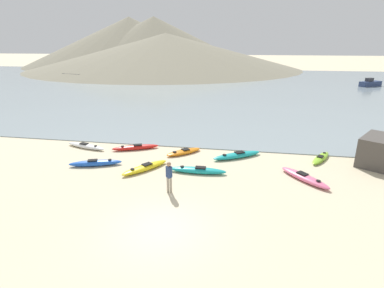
# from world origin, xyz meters

# --- Properties ---
(ground_plane) EXTENTS (400.00, 400.00, 0.00)m
(ground_plane) POSITION_xyz_m (0.00, 0.00, 0.00)
(ground_plane) COLOR beige
(bay_water) EXTENTS (160.00, 70.00, 0.06)m
(bay_water) POSITION_xyz_m (0.00, 45.06, 0.03)
(bay_water) COLOR gray
(bay_water) RESTS_ON ground_plane
(far_hill_left) EXTENTS (69.63, 69.63, 15.89)m
(far_hill_left) POSITION_xyz_m (-37.18, 93.68, 7.94)
(far_hill_left) COLOR gray
(far_hill_left) RESTS_ON ground_plane
(far_hill_midleft) EXTENTS (67.04, 67.04, 15.77)m
(far_hill_midleft) POSITION_xyz_m (-28.05, 92.35, 7.88)
(far_hill_midleft) COLOR gray
(far_hill_midleft) RESTS_ON ground_plane
(far_hill_midright) EXTENTS (79.75, 79.75, 10.20)m
(far_hill_midright) POSITION_xyz_m (-21.17, 81.44, 5.10)
(far_hill_midright) COLOR gray
(far_hill_midright) RESTS_ON ground_plane
(kayak_on_sand_0) EXTENTS (3.34, 2.52, 0.39)m
(kayak_on_sand_0) POSITION_xyz_m (2.83, 8.73, 0.17)
(kayak_on_sand_0) COLOR teal
(kayak_on_sand_0) RESTS_ON ground_plane
(kayak_on_sand_1) EXTENTS (3.27, 1.93, 0.37)m
(kayak_on_sand_1) POSITION_xyz_m (-4.40, 9.08, 0.16)
(kayak_on_sand_1) COLOR red
(kayak_on_sand_1) RESTS_ON ground_plane
(kayak_on_sand_2) EXTENTS (1.84, 2.72, 0.31)m
(kayak_on_sand_2) POSITION_xyz_m (8.22, 9.28, 0.14)
(kayak_on_sand_2) COLOR #8CCC2D
(kayak_on_sand_2) RESTS_ON ground_plane
(kayak_on_sand_3) EXTENTS (2.62, 2.94, 0.38)m
(kayak_on_sand_3) POSITION_xyz_m (6.63, 5.87, 0.17)
(kayak_on_sand_3) COLOR #E5668C
(kayak_on_sand_3) RESTS_ON ground_plane
(kayak_on_sand_4) EXTENTS (2.43, 3.00, 0.35)m
(kayak_on_sand_4) POSITION_xyz_m (-2.55, 5.70, 0.16)
(kayak_on_sand_4) COLOR yellow
(kayak_on_sand_4) RESTS_ON ground_plane
(kayak_on_sand_5) EXTENTS (3.38, 1.45, 0.35)m
(kayak_on_sand_5) POSITION_xyz_m (-8.05, 8.74, 0.15)
(kayak_on_sand_5) COLOR white
(kayak_on_sand_5) RESTS_ON ground_plane
(kayak_on_sand_6) EXTENTS (2.46, 2.38, 0.32)m
(kayak_on_sand_6) POSITION_xyz_m (-0.82, 8.84, 0.14)
(kayak_on_sand_6) COLOR orange
(kayak_on_sand_6) RESTS_ON ground_plane
(kayak_on_sand_7) EXTENTS (3.21, 1.59, 0.40)m
(kayak_on_sand_7) POSITION_xyz_m (-5.79, 5.78, 0.18)
(kayak_on_sand_7) COLOR blue
(kayak_on_sand_7) RESTS_ON ground_plane
(kayak_on_sand_8) EXTENTS (3.37, 0.69, 0.38)m
(kayak_on_sand_8) POSITION_xyz_m (0.64, 5.82, 0.17)
(kayak_on_sand_8) COLOR teal
(kayak_on_sand_8) RESTS_ON ground_plane
(person_near_foreground) EXTENTS (0.34, 0.29, 1.67)m
(person_near_foreground) POSITION_xyz_m (-0.39, 3.16, 0.96)
(person_near_foreground) COLOR gray
(person_near_foreground) RESTS_ON ground_plane
(moored_boat_0) EXTENTS (5.60, 3.66, 1.14)m
(moored_boat_0) POSITION_xyz_m (-32.83, 49.40, 0.63)
(moored_boat_0) COLOR black
(moored_boat_0) RESTS_ON bay_water
(moored_boat_1) EXTENTS (2.96, 4.67, 1.71)m
(moored_boat_1) POSITION_xyz_m (-34.52, 58.22, 0.66)
(moored_boat_1) COLOR white
(moored_boat_1) RESTS_ON bay_water
(moored_boat_2) EXTENTS (4.26, 3.40, 1.47)m
(moored_boat_2) POSITION_xyz_m (24.68, 47.87, 0.58)
(moored_boat_2) COLOR navy
(moored_boat_2) RESTS_ON bay_water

